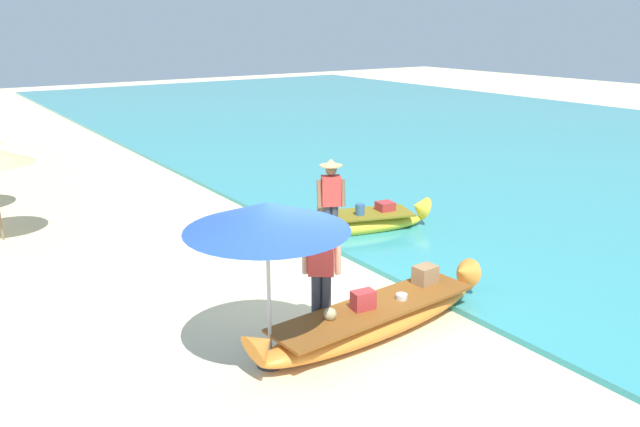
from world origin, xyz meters
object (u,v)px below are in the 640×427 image
boat_orange_foreground (376,318)px  person_tourist_customer (321,270)px  patio_umbrella_large (267,217)px  boat_yellow_midground (337,224)px  person_vendor_hatted (331,198)px

boat_orange_foreground → person_tourist_customer: 1.06m
boat_orange_foreground → patio_umbrella_large: bearing=176.2°
boat_orange_foreground → patio_umbrella_large: (-1.66, 0.11, 1.75)m
boat_yellow_midground → patio_umbrella_large: size_ratio=1.85×
person_tourist_customer → person_vendor_hatted: bearing=52.6°
person_vendor_hatted → patio_umbrella_large: bearing=-135.3°
person_vendor_hatted → patio_umbrella_large: size_ratio=0.82×
boat_orange_foreground → person_vendor_hatted: 3.65m
boat_orange_foreground → person_vendor_hatted: bearing=65.1°
boat_orange_foreground → patio_umbrella_large: patio_umbrella_large is taller
boat_orange_foreground → person_tourist_customer: bearing=144.0°
boat_yellow_midground → person_tourist_customer: 4.35m
boat_yellow_midground → person_vendor_hatted: (-0.56, -0.56, 0.78)m
person_tourist_customer → boat_yellow_midground: bearing=51.2°
boat_orange_foreground → boat_yellow_midground: size_ratio=1.04×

